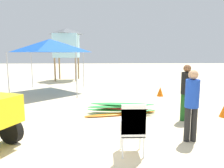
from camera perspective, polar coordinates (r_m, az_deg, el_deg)
name	(u,v)px	position (r m, az deg, el deg)	size (l,w,h in m)	color
ground	(97,155)	(4.53, -4.19, -18.95)	(80.00, 80.00, 0.00)	beige
stacked_plastic_chairs	(133,125)	(4.26, 5.73, -11.22)	(0.48, 0.48, 1.11)	white
surfboard_pile	(120,109)	(7.21, 2.32, -6.79)	(2.57, 0.97, 0.40)	orange
lifeguard_near_left	(186,89)	(6.73, 19.77, -1.23)	(0.32, 0.32, 1.75)	#194C19
lifeguard_near_right	(192,101)	(5.19, 21.15, -4.34)	(0.32, 0.32, 1.71)	black
popup_canopy	(50,46)	(11.67, -16.70, 10.09)	(3.22, 3.22, 2.85)	#B2B2B7
lifeguard_tower	(66,43)	(16.72, -12.45, 11.02)	(1.98, 1.98, 4.02)	olive
traffic_cone_near	(160,92)	(10.44, 13.13, -2.03)	(0.32, 0.32, 0.46)	orange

